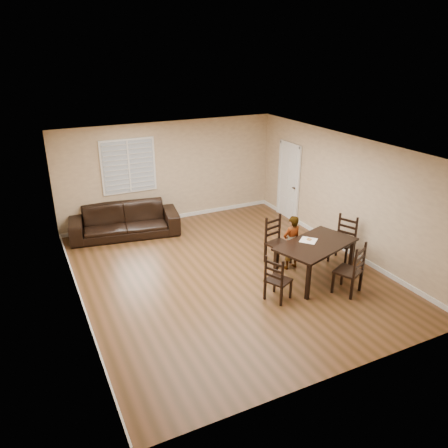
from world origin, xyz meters
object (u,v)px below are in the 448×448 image
Objects in this scene: child at (291,242)px; dining_table at (316,247)px; chair_near at (275,241)px; chair_far at (354,272)px; chair_left at (275,281)px; chair_right at (345,240)px; donut at (309,239)px; sofa at (125,221)px.

dining_table is at bearing 103.15° from child.
chair_near is 0.48m from child.
dining_table is 1.57× the size of child.
child is at bearing 90.00° from dining_table.
chair_far is 1.52m from child.
chair_right reaches higher than chair_left.
dining_table is 1.82× the size of chair_right.
donut is 0.04× the size of sofa.
chair_far is at bearing -57.18° from chair_right.
chair_near is (-0.32, 1.03, -0.22)m from dining_table.
chair_near is at bearing 89.38° from dining_table.
dining_table is at bearing -95.98° from chair_far.
chair_near is 1.00× the size of chair_far.
dining_table is at bearing -85.45° from chair_near.
chair_far is 1.14m from donut.
donut is at bearing 106.01° from child.
chair_far is at bearing -72.27° from donut.
sofa is (-2.97, 3.91, -0.32)m from dining_table.
chair_right is (2.34, 0.82, 0.05)m from chair_left.
sofa is at bearing -3.28° from chair_left.
chair_far is (0.29, -0.85, -0.22)m from dining_table.
donut is (0.28, -0.84, 0.34)m from chair_near.
chair_near is at bearing -78.27° from child.
child is (-0.19, 0.58, -0.10)m from dining_table.
chair_left is 0.35× the size of sofa.
sofa is at bearing -80.55° from chair_far.
chair_near reaches higher than chair_left.
dining_table is 1.79× the size of chair_near.
donut reaches higher than dining_table.
chair_right is 0.39× the size of sofa.
chair_right is at bearing 10.83° from donut.
chair_right reaches higher than dining_table.
chair_left is 2.48m from chair_right.
sofa is (-3.27, 4.76, -0.09)m from chair_far.
chair_near is 1.14× the size of chair_left.
sofa is (-2.78, 3.33, -0.22)m from child.
dining_table is 1.11m from chair_near.
chair_far is (0.62, -1.89, 0.00)m from chair_near.
child is at bearing 110.88° from donut.
chair_near reaches higher than donut.
donut is at bearing 83.66° from dining_table.
chair_left is 1.44m from child.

